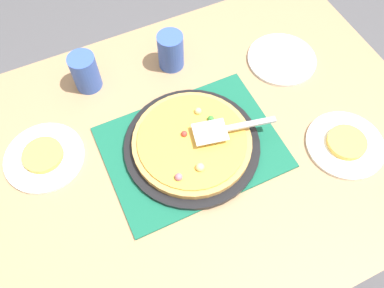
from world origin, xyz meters
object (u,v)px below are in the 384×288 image
object	(u,v)px
plate_side	(282,59)
pizza_server	(227,129)
pizza	(192,142)
served_slice_left	(43,155)
cup_far	(85,72)
cup_near	(171,51)
pizza_pan	(192,145)
plate_far_right	(345,145)
plate_near_left	(44,157)
served_slice_right	(347,142)

from	to	relation	value
plate_side	pizza_server	world-z (taller)	pizza_server
pizza	served_slice_left	world-z (taller)	pizza
cup_far	served_slice_left	bearing A→B (deg)	45.34
cup_near	cup_far	bearing A→B (deg)	-6.74
cup_far	pizza_pan	bearing A→B (deg)	119.68
pizza_pan	plate_far_right	xyz separation A→B (m)	(-0.39, 0.18, -0.01)
plate_near_left	pizza	bearing A→B (deg)	159.46
plate_far_right	plate_side	world-z (taller)	same
pizza_pan	plate_near_left	distance (m)	0.41
pizza_pan	pizza_server	bearing A→B (deg)	167.86
pizza_pan	cup_near	world-z (taller)	cup_near
plate_near_left	plate_side	size ratio (longest dim) A/B	1.00
served_slice_left	pizza	bearing A→B (deg)	159.46
served_slice_left	plate_far_right	bearing A→B (deg)	157.56
plate_side	served_slice_left	bearing A→B (deg)	1.92
pizza_pan	cup_far	bearing A→B (deg)	-60.32
cup_near	cup_far	world-z (taller)	same
plate_near_left	pizza_server	xyz separation A→B (m)	(-0.48, 0.16, 0.06)
plate_side	pizza_server	distance (m)	0.36
pizza_pan	served_slice_left	xyz separation A→B (m)	(0.38, -0.14, 0.01)
pizza_server	plate_near_left	bearing A→B (deg)	-18.89
plate_far_right	pizza	bearing A→B (deg)	-24.24
pizza	served_slice_right	size ratio (longest dim) A/B	3.00
cup_far	pizza_server	size ratio (longest dim) A/B	0.51
pizza_server	pizza_pan	bearing A→B (deg)	-12.14
pizza_pan	served_slice_right	distance (m)	0.43
plate_near_left	pizza_pan	bearing A→B (deg)	159.50
pizza	cup_far	size ratio (longest dim) A/B	2.75
pizza_server	cup_near	bearing A→B (deg)	-85.80
served_slice_right	pizza_server	xyz separation A→B (m)	(0.30, -0.16, 0.05)
pizza_pan	plate_side	bearing A→B (deg)	-156.97
served_slice_right	cup_near	distance (m)	0.58
plate_near_left	served_slice_right	xyz separation A→B (m)	(-0.78, 0.32, 0.01)
plate_far_right	cup_far	xyz separation A→B (m)	(0.59, -0.52, 0.06)
served_slice_left	pizza_server	xyz separation A→B (m)	(-0.48, 0.16, 0.05)
plate_near_left	served_slice_left	size ratio (longest dim) A/B	2.00
served_slice_left	cup_far	distance (m)	0.28
served_slice_left	cup_near	size ratio (longest dim) A/B	0.92
plate_far_right	served_slice_left	world-z (taller)	served_slice_left
plate_side	cup_near	bearing A→B (deg)	-22.58
pizza	plate_far_right	size ratio (longest dim) A/B	1.50
pizza_pan	served_slice_right	world-z (taller)	served_slice_right
pizza	plate_near_left	world-z (taller)	pizza
served_slice_right	pizza_server	world-z (taller)	pizza_server
pizza_pan	plate_far_right	bearing A→B (deg)	155.72
plate_near_left	plate_far_right	distance (m)	0.84
plate_side	served_slice_left	distance (m)	0.79
plate_side	served_slice_left	size ratio (longest dim) A/B	2.00
served_slice_left	served_slice_right	size ratio (longest dim) A/B	1.00
pizza_pan	cup_far	distance (m)	0.39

